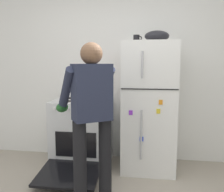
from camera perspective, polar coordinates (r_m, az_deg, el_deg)
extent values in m
cube|color=white|center=(3.68, 1.91, 6.72)|extent=(6.00, 0.10, 2.70)
cube|color=white|center=(3.32, 8.44, -2.40)|extent=(0.68, 0.68, 1.67)
cube|color=black|center=(2.95, 8.51, 1.55)|extent=(0.67, 0.01, 0.01)
cylinder|color=#B7B7BC|center=(3.04, 6.68, -8.86)|extent=(0.02, 0.02, 0.61)
cylinder|color=#B7B7BC|center=(2.91, 6.94, 7.10)|extent=(0.02, 0.02, 0.31)
cube|color=purple|center=(3.00, 4.30, -3.80)|extent=(0.04, 0.01, 0.06)
cube|color=yellow|center=(2.98, 10.52, -3.44)|extent=(0.04, 0.01, 0.06)
cube|color=blue|center=(3.07, 6.75, -9.71)|extent=(0.04, 0.01, 0.06)
cube|color=orange|center=(2.97, 11.03, -1.41)|extent=(0.04, 0.01, 0.06)
cube|color=silver|center=(3.53, -6.78, -8.17)|extent=(0.76, 0.64, 0.90)
cube|color=black|center=(3.26, -8.29, -10.92)|extent=(0.53, 0.01, 0.32)
cylinder|color=black|center=(3.35, -10.56, -1.17)|extent=(0.17, 0.17, 0.01)
cylinder|color=black|center=(3.25, -4.48, -1.34)|extent=(0.17, 0.17, 0.01)
cylinder|color=black|center=(3.62, -9.07, -0.48)|extent=(0.17, 0.17, 0.01)
cylinder|color=black|center=(3.53, -3.42, -0.61)|extent=(0.17, 0.17, 0.01)
cylinder|color=silver|center=(3.22, -12.95, -2.76)|extent=(0.04, 0.03, 0.04)
cylinder|color=silver|center=(3.16, -10.08, -2.87)|extent=(0.04, 0.03, 0.04)
cylinder|color=silver|center=(3.10, -6.92, -2.99)|extent=(0.04, 0.03, 0.04)
cylinder|color=silver|center=(3.06, -3.85, -3.09)|extent=(0.04, 0.03, 0.04)
cube|color=black|center=(3.10, -9.76, -17.10)|extent=(0.72, 0.58, 0.10)
cylinder|color=black|center=(2.52, -7.31, -15.31)|extent=(0.13, 0.13, 0.86)
cylinder|color=black|center=(2.61, -1.66, -14.49)|extent=(0.13, 0.13, 0.86)
cube|color=#23283D|center=(2.38, -4.61, 0.83)|extent=(0.41, 0.36, 0.54)
sphere|color=brown|center=(2.37, -4.71, 9.62)|extent=(0.21, 0.21, 0.21)
sphere|color=#464646|center=(2.37, -4.70, 8.73)|extent=(0.15, 0.15, 0.15)
cylinder|color=#23283D|center=(2.50, -10.40, 1.37)|extent=(0.32, 0.42, 0.47)
cylinder|color=#23283D|center=(2.63, -1.91, 1.79)|extent=(0.32, 0.42, 0.47)
ellipsoid|color=#1E5123|center=(2.72, -11.27, -2.56)|extent=(0.12, 0.18, 0.10)
ellipsoid|color=#1E5123|center=(2.83, -3.36, -2.00)|extent=(0.12, 0.18, 0.10)
cylinder|color=red|center=(3.34, -4.50, 0.11)|extent=(0.23, 0.23, 0.13)
cube|color=black|center=(3.37, -6.87, 0.95)|extent=(0.05, 0.03, 0.02)
cube|color=black|center=(3.30, -2.10, 0.87)|extent=(0.05, 0.03, 0.02)
cylinder|color=black|center=(3.34, 5.58, 12.89)|extent=(0.08, 0.08, 0.10)
torus|color=black|center=(3.34, 6.36, 12.96)|extent=(0.06, 0.01, 0.06)
ellipsoid|color=black|center=(3.29, 10.19, 13.27)|extent=(0.31, 0.31, 0.14)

